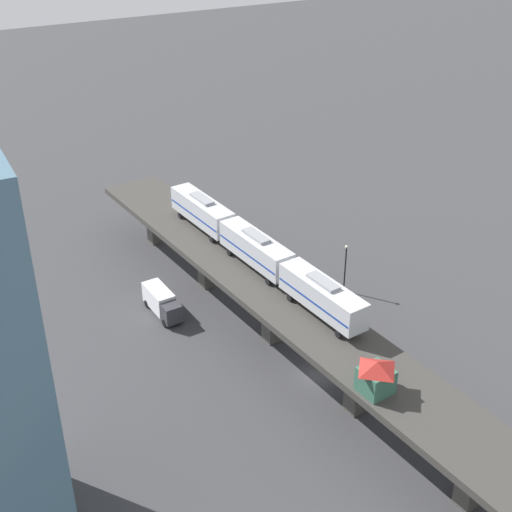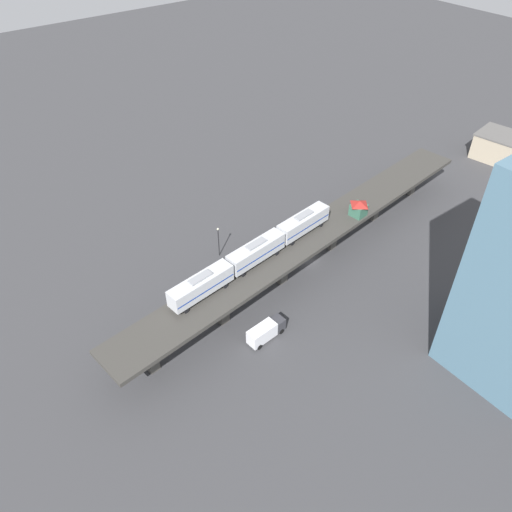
# 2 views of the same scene
# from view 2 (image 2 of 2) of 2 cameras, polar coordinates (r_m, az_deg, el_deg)

# --- Properties ---
(ground_plane) EXTENTS (400.00, 400.00, 0.00)m
(ground_plane) POSITION_cam_2_polar(r_m,az_deg,el_deg) (101.95, 6.15, -0.58)
(ground_plane) COLOR #38383A
(elevated_viaduct) EXTENTS (18.98, 92.35, 7.09)m
(elevated_viaduct) POSITION_cam_2_polar(r_m,az_deg,el_deg) (98.02, 6.34, 2.09)
(elevated_viaduct) COLOR #393733
(elevated_viaduct) RESTS_ON ground
(subway_train) EXTENTS (7.09, 37.27, 4.45)m
(subway_train) POSITION_cam_2_polar(r_m,az_deg,el_deg) (88.54, 0.00, 0.52)
(subway_train) COLOR silver
(subway_train) RESTS_ON elevated_viaduct
(signal_hut) EXTENTS (3.57, 3.57, 3.40)m
(signal_hut) POSITION_cam_2_polar(r_m,az_deg,el_deg) (102.97, 11.66, 5.42)
(signal_hut) COLOR #33604C
(signal_hut) RESTS_ON elevated_viaduct
(street_car_red) EXTENTS (2.10, 4.47, 1.89)m
(street_car_red) POSITION_cam_2_polar(r_m,az_deg,el_deg) (103.81, 0.86, 1.22)
(street_car_red) COLOR #AD1E1E
(street_car_red) RESTS_ON ground
(street_car_silver) EXTENTS (2.15, 4.50, 1.89)m
(street_car_silver) POSITION_cam_2_polar(r_m,az_deg,el_deg) (115.38, 9.12, 5.12)
(street_car_silver) COLOR #B7BABF
(street_car_silver) RESTS_ON ground
(delivery_truck) EXTENTS (2.83, 7.35, 3.20)m
(delivery_truck) POSITION_cam_2_polar(r_m,az_deg,el_deg) (85.55, 1.13, -8.58)
(delivery_truck) COLOR #333338
(delivery_truck) RESTS_ON ground
(street_lamp) EXTENTS (0.44, 0.44, 6.94)m
(street_lamp) POSITION_cam_2_polar(r_m,az_deg,el_deg) (100.51, -4.31, 1.89)
(street_lamp) COLOR black
(street_lamp) RESTS_ON ground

